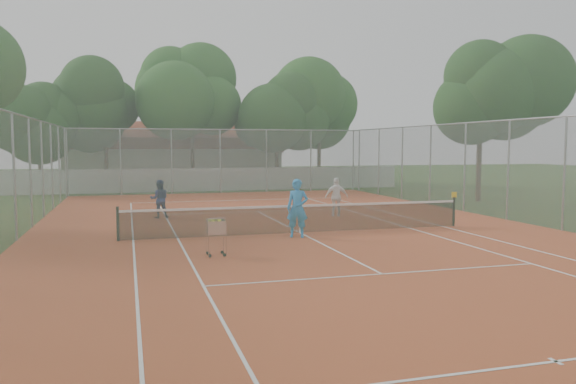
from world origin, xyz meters
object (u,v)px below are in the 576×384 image
object	(u,v)px
tennis_net	(300,219)
clubhouse	(173,155)
player_far_right	(337,197)
player_near	(297,208)
ball_hopper	(216,236)
player_far_left	(159,199)

from	to	relation	value
tennis_net	clubhouse	xyz separation A→B (m)	(-2.00, 29.00, 1.69)
clubhouse	player_far_right	size ratio (longest dim) A/B	10.08
clubhouse	player_near	bearing A→B (deg)	-86.82
tennis_net	player_far_right	distance (m)	4.87
tennis_net	ball_hopper	distance (m)	4.65
player_near	clubhouse	bearing A→B (deg)	114.65
ball_hopper	clubhouse	bearing A→B (deg)	92.89
clubhouse	tennis_net	bearing A→B (deg)	-86.05
tennis_net	player_far_left	size ratio (longest dim) A/B	7.58
player_near	player_far_left	bearing A→B (deg)	144.46
player_near	ball_hopper	bearing A→B (deg)	-120.13
tennis_net	player_far_left	distance (m)	6.95
ball_hopper	tennis_net	bearing A→B (deg)	48.98
player_far_right	player_near	bearing A→B (deg)	71.72
tennis_net	player_far_left	bearing A→B (deg)	129.06
clubhouse	player_near	distance (m)	29.89
tennis_net	clubhouse	world-z (taller)	clubhouse
tennis_net	player_far_left	xyz separation A→B (m)	(-4.38, 5.39, 0.29)
tennis_net	player_far_right	bearing A→B (deg)	54.42
player_far_left	player_near	bearing A→B (deg)	125.18
player_near	player_far_right	size ratio (longest dim) A/B	1.16
player_far_left	player_far_right	world-z (taller)	player_far_right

